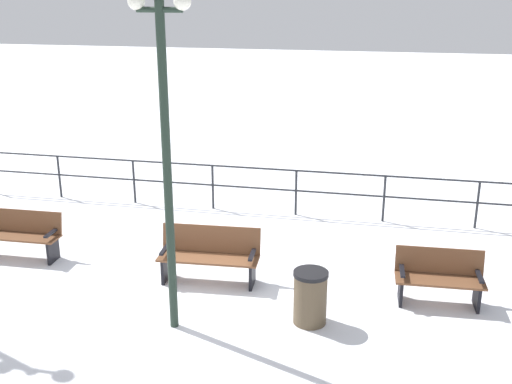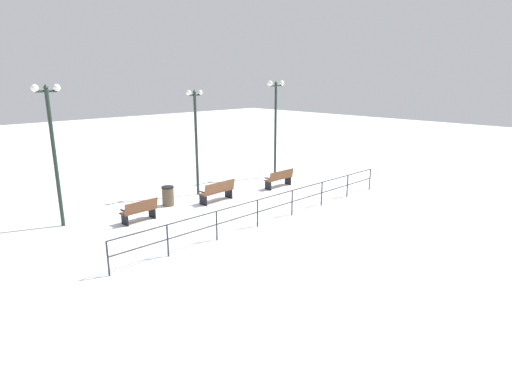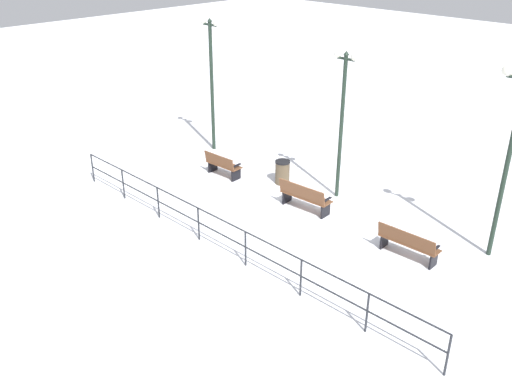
{
  "view_description": "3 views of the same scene",
  "coord_description": "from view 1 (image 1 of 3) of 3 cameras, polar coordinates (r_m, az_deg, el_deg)",
  "views": [
    {
      "loc": [
        9.12,
        2.76,
        4.74
      ],
      "look_at": [
        -1.92,
        0.37,
        0.97
      ],
      "focal_mm": 43.15,
      "sensor_mm": 36.0,
      "label": 1
    },
    {
      "loc": [
        -13.69,
        10.93,
        5.24
      ],
      "look_at": [
        -1.99,
        -0.35,
        0.78
      ],
      "focal_mm": 29.55,
      "sensor_mm": 36.0,
      "label": 2
    },
    {
      "loc": [
        -12.02,
        -9.84,
        8.09
      ],
      "look_at": [
        -1.74,
        0.33,
        1.13
      ],
      "focal_mm": 39.39,
      "sensor_mm": 36.0,
      "label": 3
    }
  ],
  "objects": [
    {
      "name": "ground_plane",
      "position": [
        10.64,
        -4.18,
        -8.04
      ],
      "size": [
        80.0,
        80.0,
        0.0
      ],
      "primitive_type": "plane",
      "color": "white",
      "rests_on": "ground"
    },
    {
      "name": "bench_nearest",
      "position": [
        12.09,
        -21.3,
        -3.57
      ],
      "size": [
        0.52,
        1.67,
        0.87
      ],
      "rotation": [
        0.0,
        0.0,
        0.03
      ],
      "color": "brown",
      "rests_on": "ground"
    },
    {
      "name": "bench_second",
      "position": [
        10.4,
        -4.34,
        -5.78
      ],
      "size": [
        0.66,
        1.71,
        0.92
      ],
      "rotation": [
        0.0,
        0.0,
        0.06
      ],
      "color": "brown",
      "rests_on": "ground"
    },
    {
      "name": "bench_third",
      "position": [
        10.11,
        16.62,
        -7.58
      ],
      "size": [
        0.59,
        1.38,
        0.85
      ],
      "rotation": [
        0.0,
        0.0,
        0.05
      ],
      "color": "brown",
      "rests_on": "ground"
    },
    {
      "name": "lamppost_middle",
      "position": [
        8.25,
        -8.42,
        5.85
      ],
      "size": [
        0.22,
        0.83,
        4.71
      ],
      "color": "#1E2D23",
      "rests_on": "ground"
    },
    {
      "name": "waterfront_railing",
      "position": [
        13.45,
        -0.2,
        0.94
      ],
      "size": [
        0.05,
        13.17,
        1.03
      ],
      "color": "#26282D",
      "rests_on": "ground"
    },
    {
      "name": "trash_bin",
      "position": [
        9.19,
        5.05,
        -9.68
      ],
      "size": [
        0.52,
        0.52,
        0.83
      ],
      "color": "brown",
      "rests_on": "ground"
    }
  ]
}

